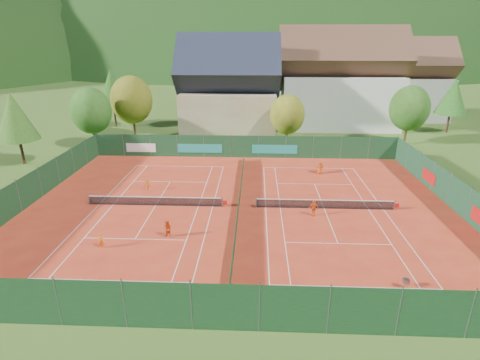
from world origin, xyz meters
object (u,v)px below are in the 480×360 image
at_px(player_right_far_b, 320,167).
at_px(player_right_near, 313,208).
at_px(player_right_far_a, 320,168).
at_px(hotel_block_b, 403,85).
at_px(player_left_near, 101,241).
at_px(player_left_far, 148,185).
at_px(ball_hopper, 406,281).
at_px(hotel_block_a, 339,85).
at_px(chalet, 229,93).
at_px(player_left_mid, 168,229).

bearing_deg(player_right_far_b, player_right_near, 48.61).
bearing_deg(player_right_far_a, hotel_block_b, -141.17).
bearing_deg(player_left_near, player_left_far, 76.57).
relative_size(ball_hopper, player_left_near, 0.64).
xyz_separation_m(hotel_block_a, hotel_block_b, (14.00, 8.00, -0.76)).
height_order(player_left_near, player_right_far_a, player_right_far_a).
height_order(hotel_block_a, player_right_far_a, hotel_block_a).
relative_size(player_left_far, player_right_far_b, 0.89).
distance_m(chalet, player_right_far_a, 24.26).
relative_size(chalet, player_left_near, 12.92).
xyz_separation_m(player_right_near, player_right_far_a, (2.34, 11.34, 0.00)).
xyz_separation_m(player_left_near, player_left_mid, (4.68, 1.81, 0.13)).
bearing_deg(ball_hopper, player_right_far_b, 95.11).
distance_m(ball_hopper, player_right_far_b, 22.20).
xyz_separation_m(chalet, player_left_far, (-6.74, -26.22, -6.01)).
distance_m(player_left_mid, player_right_far_a, 21.46).
xyz_separation_m(hotel_block_b, player_left_near, (-40.08, -51.86, -5.99)).
distance_m(hotel_block_a, player_right_near, 39.24).
bearing_deg(hotel_block_b, hotel_block_a, -150.26).
distance_m(chalet, hotel_block_b, 35.85).
bearing_deg(player_right_near, chalet, 92.06).
bearing_deg(chalet, ball_hopper, -71.35).
relative_size(chalet, player_left_mid, 10.76).
distance_m(player_right_near, player_right_far_a, 11.58).
xyz_separation_m(ball_hopper, player_right_far_b, (-1.98, 22.11, 0.14)).
distance_m(chalet, player_left_mid, 36.61).
xyz_separation_m(hotel_block_b, ball_hopper, (-18.87, -55.85, -6.06)).
bearing_deg(hotel_block_b, player_right_near, -117.06).
height_order(chalet, ball_hopper, chalet).
relative_size(chalet, ball_hopper, 20.25).
distance_m(player_left_near, player_right_far_b, 26.42).
height_order(player_left_near, player_right_far_b, player_right_far_b).
bearing_deg(ball_hopper, player_right_near, 113.13).
bearing_deg(chalet, player_right_far_b, -58.38).
bearing_deg(player_right_near, player_right_far_b, 63.32).
xyz_separation_m(chalet, ball_hopper, (14.13, -41.85, -6.07)).
height_order(player_left_far, player_right_far_a, player_right_far_a).
bearing_deg(hotel_block_b, chalet, -157.01).
bearing_deg(player_right_far_b, ball_hopper, 65.32).
relative_size(hotel_block_b, player_left_near, 13.78).
xyz_separation_m(chalet, player_right_near, (9.73, -31.55, -5.86)).
height_order(player_right_near, player_right_far_a, player_right_far_a).
bearing_deg(player_left_near, player_right_near, 8.80).
bearing_deg(hotel_block_a, player_right_near, -103.87).
height_order(player_left_near, player_left_far, player_left_near).
xyz_separation_m(hotel_block_b, player_right_far_a, (-20.93, -34.21, -5.85)).
relative_size(hotel_block_a, player_right_near, 14.17).
bearing_deg(player_left_mid, ball_hopper, -0.77).
height_order(ball_hopper, player_left_far, player_left_far).
bearing_deg(player_right_far_a, hotel_block_a, -124.53).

